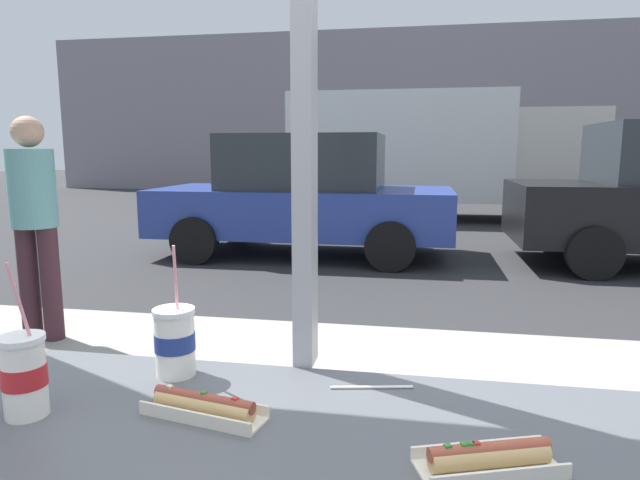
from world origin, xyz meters
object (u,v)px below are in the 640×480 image
Objects in this scene: parked_car_blue at (304,195)px; box_truck at (435,150)px; hotdog_tray_far at (489,458)px; soda_cup_left at (24,374)px; soda_cup_right at (175,341)px; hotdog_tray_near at (204,406)px; pedestrian at (34,214)px.

parked_car_blue is 5.19m from box_truck.
parked_car_blue reaches higher than hotdog_tray_far.
box_truck is (1.07, 11.61, 0.46)m from soda_cup_left.
soda_cup_right is 1.19× the size of hotdog_tray_near.
soda_cup_left is at bearing -82.76° from parked_car_blue.
hotdog_tray_near is at bearing -79.71° from parked_car_blue.
pedestrian is at bearing 127.15° from soda_cup_left.
pedestrian reaches higher than hotdog_tray_far.
hotdog_tray_near is 3.42m from pedestrian.
pedestrian is (-2.32, 2.52, 0.06)m from hotdog_tray_near.
parked_car_blue is at bearing -112.14° from box_truck.
box_truck reaches higher than hotdog_tray_near.
hotdog_tray_far is at bearing -9.78° from hotdog_tray_near.
soda_cup_left is 0.05× the size of box_truck.
box_truck reaches higher than soda_cup_right.
hotdog_tray_near is 0.56m from hotdog_tray_far.
soda_cup_left is 0.33m from soda_cup_right.
hotdog_tray_near is 0.17× the size of pedestrian.
hotdog_tray_far is at bearing -2.21° from soda_cup_left.
soda_cup_right is 6.68m from parked_car_blue.
box_truck reaches higher than hotdog_tray_far.
soda_cup_left is at bearing -52.85° from pedestrian.
pedestrian is (-2.87, 2.62, 0.06)m from hotdog_tray_far.
soda_cup_left is at bearing -95.28° from box_truck.
box_truck is at bearing 89.23° from hotdog_tray_far.
soda_cup_left reaches higher than hotdog_tray_far.
soda_cup_left is 1.01× the size of soda_cup_right.
soda_cup_right is 1.22× the size of hotdog_tray_far.
hotdog_tray_far is 3.88m from pedestrian.
pedestrian is at bearing 137.65° from hotdog_tray_far.
hotdog_tray_near is at bearing -93.52° from box_truck.
soda_cup_right is 0.20× the size of pedestrian.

